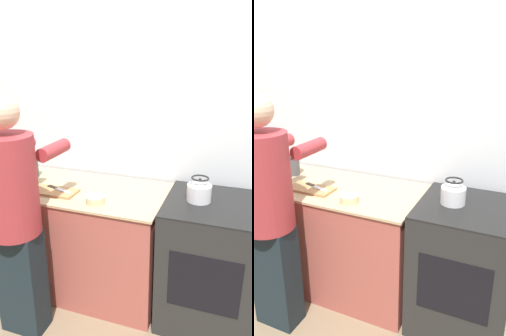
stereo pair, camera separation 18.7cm
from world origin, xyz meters
The scene contains 10 objects.
ground_plane centered at (0.00, 0.00, 0.00)m, with size 12.00×12.00×0.00m, color #7A664C.
wall_back centered at (0.00, 0.75, 1.30)m, with size 8.00×0.05×2.60m.
counter centered at (-0.34, 0.34, 0.45)m, with size 1.33×0.71×0.90m.
oven centered at (0.67, 0.33, 0.47)m, with size 0.66×0.67×0.94m.
person centered at (-0.55, -0.22, 0.91)m, with size 0.39×0.62×1.68m.
cutting_board centered at (-0.51, 0.20, 0.91)m, with size 0.36×0.18×0.02m.
knife centered at (-0.49, 0.23, 0.92)m, with size 0.24×0.11×0.01m.
kettle centered at (0.56, 0.33, 1.01)m, with size 0.17×0.17×0.17m.
bowl_prep centered at (-0.13, 0.13, 0.93)m, with size 0.14×0.14×0.05m.
canister_jar centered at (-0.88, 0.44, 0.98)m, with size 0.14×0.14×0.17m.
Camera 2 is at (0.95, -1.73, 1.89)m, focal length 35.00 mm.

